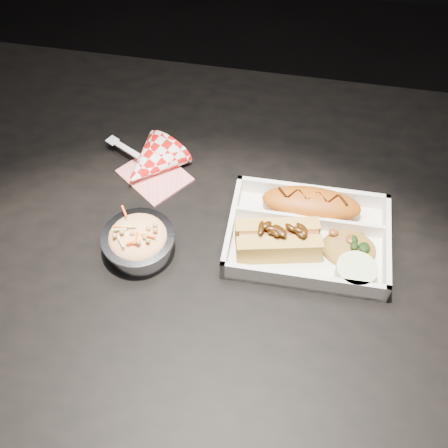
{
  "coord_description": "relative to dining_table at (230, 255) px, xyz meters",
  "views": [
    {
      "loc": [
        0.09,
        -0.55,
        1.48
      ],
      "look_at": [
        -0.0,
        -0.05,
        0.81
      ],
      "focal_mm": 45.0,
      "sensor_mm": 36.0,
      "label": 1
    }
  ],
  "objects": [
    {
      "name": "fried_rice_mound",
      "position": [
        0.19,
        -0.02,
        0.11
      ],
      "size": [
        0.09,
        0.07,
        0.03
      ],
      "primitive_type": "ellipsoid",
      "rotation": [
        0.0,
        0.0,
        0.01
      ],
      "color": "olive",
      "rests_on": "food_tray"
    },
    {
      "name": "napkin_fork",
      "position": [
        -0.16,
        0.09,
        0.11
      ],
      "size": [
        0.17,
        0.15,
        0.1
      ],
      "rotation": [
        0.0,
        0.0,
        -0.48
      ],
      "color": "red",
      "rests_on": "dining_table"
    },
    {
      "name": "foil_coleslaw_cup",
      "position": [
        -0.13,
        -0.08,
        0.12
      ],
      "size": [
        0.11,
        0.11,
        0.07
      ],
      "color": "silver",
      "rests_on": "dining_table"
    },
    {
      "name": "food_tray",
      "position": [
        0.13,
        -0.01,
        0.1
      ],
      "size": [
        0.25,
        0.18,
        0.04
      ],
      "rotation": [
        0.0,
        0.0,
        0.01
      ],
      "color": "silver",
      "rests_on": "dining_table"
    },
    {
      "name": "floor",
      "position": [
        0.0,
        0.0,
        -0.68
      ],
      "size": [
        4.0,
        4.0,
        0.05
      ],
      "primitive_type": "cube",
      "color": "black",
      "rests_on": "ground"
    },
    {
      "name": "dining_table",
      "position": [
        0.0,
        0.0,
        0.0
      ],
      "size": [
        1.2,
        0.8,
        0.75
      ],
      "color": "black",
      "rests_on": "ground"
    },
    {
      "name": "hotdog",
      "position": [
        0.08,
        -0.04,
        0.12
      ],
      "size": [
        0.14,
        0.08,
        0.06
      ],
      "rotation": [
        0.0,
        0.0,
        0.21
      ],
      "color": "gold",
      "rests_on": "food_tray"
    },
    {
      "name": "fried_pastry",
      "position": [
        0.13,
        0.04,
        0.12
      ],
      "size": [
        0.16,
        0.07,
        0.04
      ],
      "primitive_type": "ellipsoid",
      "rotation": [
        0.0,
        0.0,
        0.01
      ],
      "color": "#A85210",
      "rests_on": "food_tray"
    },
    {
      "name": "cupcake_liner",
      "position": [
        0.2,
        -0.07,
        0.11
      ],
      "size": [
        0.06,
        0.06,
        0.03
      ],
      "primitive_type": "cylinder",
      "color": "beige",
      "rests_on": "food_tray"
    }
  ]
}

